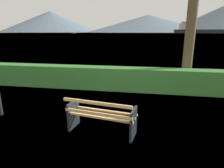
{
  "coord_description": "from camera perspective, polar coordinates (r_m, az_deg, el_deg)",
  "views": [
    {
      "loc": [
        0.97,
        -4.03,
        2.31
      ],
      "look_at": [
        0.0,
        1.3,
        0.83
      ],
      "focal_mm": 30.86,
      "sensor_mm": 36.0,
      "label": 1
    }
  ],
  "objects": [
    {
      "name": "cargo_ship_large",
      "position": [
        314.5,
        24.13,
        14.4
      ],
      "size": [
        78.41,
        16.37,
        16.27
      ],
      "color": "#232328",
      "rests_on": "water_surface"
    },
    {
      "name": "ground_plane",
      "position": [
        4.75,
        -2.89,
        -13.84
      ],
      "size": [
        1400.0,
        1400.0,
        0.0
      ],
      "primitive_type": "plane",
      "color": "olive"
    },
    {
      "name": "park_bench",
      "position": [
        4.51,
        -3.24,
        -9.48
      ],
      "size": [
        1.66,
        0.81,
        0.87
      ],
      "color": "tan",
      "rests_on": "ground_plane"
    },
    {
      "name": "fishing_boat_near",
      "position": [
        237.77,
        -11.06,
        14.58
      ],
      "size": [
        6.04,
        8.77,
        1.65
      ],
      "color": "#335693",
      "rests_on": "water_surface"
    },
    {
      "name": "hedge_row",
      "position": [
        7.81,
        2.87,
        1.56
      ],
      "size": [
        12.35,
        0.67,
        0.92
      ],
      "primitive_type": "cube",
      "color": "#387A33",
      "rests_on": "ground_plane"
    },
    {
      "name": "water_surface",
      "position": [
        312.03,
        10.43,
        14.6
      ],
      "size": [
        620.0,
        620.0,
        0.0
      ],
      "primitive_type": "plane",
      "color": "slate",
      "rests_on": "ground_plane"
    },
    {
      "name": "distant_hills",
      "position": [
        589.07,
        14.55,
        18.01
      ],
      "size": [
        871.86,
        407.82,
        85.49
      ],
      "color": "slate",
      "rests_on": "ground_plane"
    }
  ]
}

